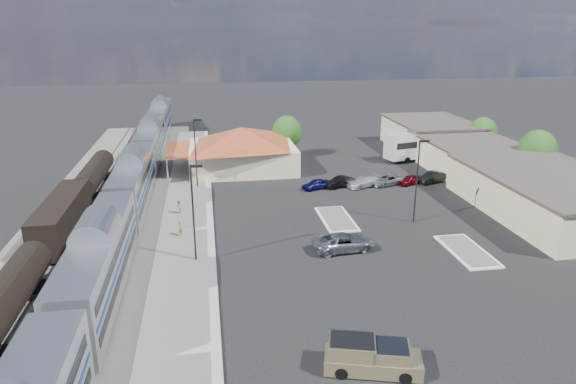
{
  "coord_description": "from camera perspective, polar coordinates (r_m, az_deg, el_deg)",
  "views": [
    {
      "loc": [
        -9.54,
        -48.51,
        20.34
      ],
      "look_at": [
        -1.03,
        3.95,
        2.8
      ],
      "focal_mm": 32.0,
      "sensor_mm": 36.0,
      "label": 1
    }
  ],
  "objects": [
    {
      "name": "lamp_lot",
      "position": [
        55.2,
        14.26,
        1.92
      ],
      "size": [
        1.08,
        0.25,
        9.0
      ],
      "color": "black",
      "rests_on": "ground"
    },
    {
      "name": "platform",
      "position": [
        58.21,
        -11.06,
        -2.45
      ],
      "size": [
        5.5,
        92.0,
        0.18
      ],
      "primitive_type": "cube",
      "color": "gray",
      "rests_on": "ground"
    },
    {
      "name": "railbed",
      "position": [
        61.13,
        -19.47,
        -2.2
      ],
      "size": [
        16.0,
        100.0,
        0.12
      ],
      "primitive_type": "cube",
      "color": "#4C4944",
      "rests_on": "ground"
    },
    {
      "name": "person_b",
      "position": [
        58.13,
        -12.07,
        -1.64
      ],
      "size": [
        0.6,
        0.76,
        1.55
      ],
      "primitive_type": "imported",
      "rotation": [
        0.0,
        0.0,
        -1.59
      ],
      "color": "silver",
      "rests_on": "platform"
    },
    {
      "name": "pickup_truck",
      "position": [
        33.26,
        9.42,
        -17.65
      ],
      "size": [
        6.25,
        3.66,
        2.03
      ],
      "rotation": [
        0.0,
        0.0,
        1.3
      ],
      "color": "tan",
      "rests_on": "ground"
    },
    {
      "name": "parked_car_a",
      "position": [
        65.97,
        3.13,
        0.88
      ],
      "size": [
        4.14,
        2.69,
        1.31
      ],
      "primitive_type": "imported",
      "rotation": [
        0.0,
        0.0,
        -1.25
      ],
      "color": "#0D0F45",
      "rests_on": "ground"
    },
    {
      "name": "tree_east_c",
      "position": [
        87.88,
        20.82,
        6.2
      ],
      "size": [
        4.41,
        4.41,
        6.21
      ],
      "color": "#382314",
      "rests_on": "ground"
    },
    {
      "name": "parked_car_f",
      "position": [
        71.26,
        15.76,
        1.59
      ],
      "size": [
        4.72,
        3.08,
        1.47
      ],
      "primitive_type": "imported",
      "rotation": [
        0.0,
        0.0,
        -1.19
      ],
      "color": "black",
      "rests_on": "ground"
    },
    {
      "name": "tree_east_b",
      "position": [
        76.27,
        25.95,
        4.21
      ],
      "size": [
        4.94,
        4.94,
        6.96
      ],
      "color": "#382314",
      "rests_on": "ground"
    },
    {
      "name": "freight_cars",
      "position": [
        55.4,
        -23.78,
        -2.78
      ],
      "size": [
        2.8,
        46.0,
        4.0
      ],
      "color": "black",
      "rests_on": "ground"
    },
    {
      "name": "person_a",
      "position": [
        52.08,
        -11.84,
        -3.98
      ],
      "size": [
        0.53,
        0.66,
        1.58
      ],
      "primitive_type": "imported",
      "rotation": [
        0.0,
        0.0,
        1.87
      ],
      "color": "#9CB839",
      "rests_on": "platform"
    },
    {
      "name": "parked_car_b",
      "position": [
        66.97,
        5.76,
        1.11
      ],
      "size": [
        4.43,
        2.92,
        1.38
      ],
      "primitive_type": "imported",
      "rotation": [
        0.0,
        0.0,
        -1.19
      ],
      "color": "black",
      "rests_on": "ground"
    },
    {
      "name": "parked_car_e",
      "position": [
        69.75,
        13.47,
        1.35
      ],
      "size": [
        4.1,
        2.86,
        1.3
      ],
      "primitive_type": "imported",
      "rotation": [
        0.0,
        0.0,
        -1.18
      ],
      "color": "maroon",
      "rests_on": "ground"
    },
    {
      "name": "coach_bus",
      "position": [
        83.11,
        14.9,
        5.19
      ],
      "size": [
        13.38,
        5.78,
        4.2
      ],
      "rotation": [
        0.0,
        0.0,
        1.8
      ],
      "color": "silver",
      "rests_on": "ground"
    },
    {
      "name": "tree_depot",
      "position": [
        81.17,
        -0.14,
        6.67
      ],
      "size": [
        4.71,
        4.71,
        6.63
      ],
      "color": "#382314",
      "rests_on": "ground"
    },
    {
      "name": "parked_car_d",
      "position": [
        68.87,
        10.91,
        1.33
      ],
      "size": [
        5.28,
        3.8,
        1.33
      ],
      "primitive_type": "imported",
      "rotation": [
        0.0,
        0.0,
        -1.2
      ],
      "color": "gray",
      "rests_on": "ground"
    },
    {
      "name": "parked_car_c",
      "position": [
        67.57,
        8.45,
        1.17
      ],
      "size": [
        5.24,
        3.69,
        1.41
      ],
      "primitive_type": "imported",
      "rotation": [
        0.0,
        0.0,
        -1.17
      ],
      "color": "silver",
      "rests_on": "ground"
    },
    {
      "name": "lamp_plat_n",
      "position": [
        66.25,
        -10.19,
        4.89
      ],
      "size": [
        1.08,
        0.25,
        9.0
      ],
      "color": "black",
      "rests_on": "ground"
    },
    {
      "name": "ground",
      "position": [
        53.46,
        1.77,
        -4.11
      ],
      "size": [
        280.0,
        280.0,
        0.0
      ],
      "primitive_type": "plane",
      "color": "black",
      "rests_on": "ground"
    },
    {
      "name": "suv",
      "position": [
        48.54,
        6.25,
        -5.57
      ],
      "size": [
        6.09,
        3.2,
        1.64
      ],
      "primitive_type": "imported",
      "rotation": [
        0.0,
        0.0,
        1.65
      ],
      "color": "gray",
      "rests_on": "ground"
    },
    {
      "name": "traffic_island_south",
      "position": [
        56.08,
        5.41,
        -2.98
      ],
      "size": [
        3.3,
        7.5,
        0.21
      ],
      "color": "silver",
      "rests_on": "ground"
    },
    {
      "name": "lamp_plat_s",
      "position": [
        45.11,
        -10.42,
        -1.48
      ],
      "size": [
        1.08,
        0.25,
        9.0
      ],
      "color": "black",
      "rests_on": "ground"
    },
    {
      "name": "passenger_train",
      "position": [
        61.14,
        -16.76,
        0.86
      ],
      "size": [
        3.0,
        104.0,
        5.55
      ],
      "color": "silver",
      "rests_on": "ground"
    },
    {
      "name": "buildings_east",
      "position": [
        75.36,
        21.03,
        3.16
      ],
      "size": [
        14.4,
        51.4,
        4.8
      ],
      "color": "#C6B28C",
      "rests_on": "ground"
    },
    {
      "name": "traffic_island_north",
      "position": [
        51.04,
        19.27,
        -6.19
      ],
      "size": [
        3.3,
        7.5,
        0.21
      ],
      "color": "silver",
      "rests_on": "ground"
    },
    {
      "name": "station_depot",
      "position": [
        74.69,
        -5.16,
        4.87
      ],
      "size": [
        18.35,
        12.24,
        6.2
      ],
      "color": "#C3AD8E",
      "rests_on": "ground"
    }
  ]
}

